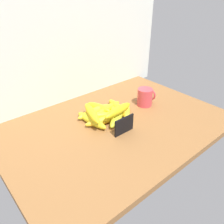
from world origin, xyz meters
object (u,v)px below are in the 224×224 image
object	(u,v)px
chalkboard_sign	(124,126)
banana_6	(117,108)
banana_4	(97,116)
banana_5	(126,111)
banana_0	(99,108)
banana_7	(92,120)
banana_1	(103,120)
banana_10	(118,110)
coffee_mug	(145,97)
banana_3	(113,112)
banana_8	(94,111)
banana_9	(109,108)
banana_11	(92,113)
banana_2	(117,119)

from	to	relation	value
chalkboard_sign	banana_6	world-z (taller)	chalkboard_sign
banana_4	banana_5	size ratio (longest dim) A/B	0.99
banana_0	banana_7	bearing A→B (deg)	-143.14
banana_1	banana_10	world-z (taller)	banana_10
coffee_mug	banana_3	xyz separation A→B (cm)	(-20.93, 3.17, -3.34)
banana_5	banana_7	xyz separation A→B (cm)	(-19.44, 4.34, 0.11)
banana_3	banana_7	bearing A→B (deg)	179.27
banana_4	banana_5	bearing A→B (deg)	-21.83
banana_4	banana_7	distance (cm)	4.95
banana_1	banana_8	size ratio (longest dim) A/B	0.92
coffee_mug	banana_10	world-z (taller)	coffee_mug
banana_1	banana_3	bearing A→B (deg)	19.84
chalkboard_sign	banana_3	world-z (taller)	chalkboard_sign
coffee_mug	banana_9	size ratio (longest dim) A/B	0.58
banana_9	coffee_mug	bearing A→B (deg)	-21.35
banana_8	banana_10	size ratio (longest dim) A/B	1.12
coffee_mug	chalkboard_sign	bearing A→B (deg)	-155.91
coffee_mug	banana_8	bearing A→B (deg)	161.56
banana_5	banana_9	xyz separation A→B (cm)	(-4.69, 8.88, -0.10)
banana_7	banana_9	world-z (taller)	banana_7
banana_6	banana_10	xyz separation A→B (cm)	(-6.66, -7.93, 4.21)
banana_3	banana_11	xyz separation A→B (cm)	(-13.53, 0.21, 4.51)
banana_6	banana_8	distance (cm)	12.82
banana_5	banana_6	bearing A→B (deg)	102.41
coffee_mug	banana_0	size ratio (longest dim) A/B	0.64
banana_4	banana_5	xyz separation A→B (cm)	(14.74, -5.91, -0.09)
banana_2	banana_9	distance (cm)	12.70
banana_1	banana_6	bearing A→B (deg)	20.05
banana_10	banana_11	xyz separation A→B (cm)	(-11.07, 6.57, -0.19)
banana_0	banana_4	xyz separation A→B (cm)	(-5.70, -6.23, -0.09)
coffee_mug	banana_4	size ratio (longest dim) A/B	0.65
banana_6	banana_7	xyz separation A→B (cm)	(-18.18, -1.39, -0.02)
chalkboard_sign	banana_3	bearing A→B (deg)	66.18
banana_8	banana_9	size ratio (longest dim) A/B	1.22
banana_9	banana_5	bearing A→B (deg)	-62.15
banana_4	coffee_mug	bearing A→B (deg)	-9.23
banana_11	banana_1	bearing A→B (deg)	-40.42
banana_7	banana_2	bearing A→B (deg)	-35.84
banana_4	banana_10	distance (cm)	11.41
banana_6	banana_2	bearing A→B (deg)	-133.27
banana_9	banana_3	bearing A→B (deg)	-99.30
banana_6	banana_7	bearing A→B (deg)	-175.61
banana_3	banana_0	bearing A→B (deg)	114.15
banana_2	banana_6	xyz separation A→B (cm)	(8.14, 8.65, -0.02)
banana_4	banana_8	size ratio (longest dim) A/B	0.73
banana_8	coffee_mug	bearing A→B (deg)	-18.44
banana_5	banana_6	distance (cm)	5.87
banana_4	banana_11	xyz separation A→B (cm)	(-4.25, -1.53, 4.06)
banana_1	banana_5	distance (cm)	14.81
banana_3	banana_7	world-z (taller)	banana_7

